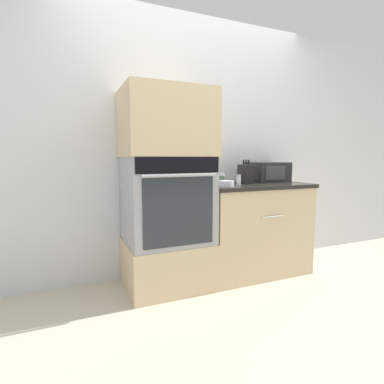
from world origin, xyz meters
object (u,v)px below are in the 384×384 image
microwave (268,172)px  condiment_jar_near (214,179)px  knife_block (246,174)px  condiment_jar_far (239,180)px  condiment_jar_back (221,179)px  wall_oven (167,200)px  bowl (225,183)px  condiment_jar_mid (218,179)px

microwave → condiment_jar_near: (-0.65, -0.03, -0.05)m
knife_block → condiment_jar_far: knife_block is taller
condiment_jar_near → condiment_jar_back: (0.03, -0.09, 0.01)m
knife_block → condiment_jar_back: knife_block is taller
wall_oven → condiment_jar_far: wall_oven is taller
condiment_jar_near → condiment_jar_far: same height
bowl → condiment_jar_far: condiment_jar_far is taller
wall_oven → bowl: bearing=-15.4°
bowl → condiment_jar_far: (0.18, 0.07, 0.02)m
microwave → condiment_jar_mid: size_ratio=3.98×
bowl → condiment_jar_back: size_ratio=1.39×
bowl → condiment_jar_near: (0.01, 0.24, 0.02)m
bowl → condiment_jar_mid: bearing=74.4°
knife_block → condiment_jar_mid: bearing=143.4°
condiment_jar_far → knife_block: bearing=29.6°
bowl → condiment_jar_far: bearing=21.2°
condiment_jar_mid → condiment_jar_far: condiment_jar_far is taller
knife_block → condiment_jar_far: 0.15m
condiment_jar_mid → condiment_jar_back: condiment_jar_back is taller
wall_oven → microwave: wall_oven is taller
condiment_jar_near → knife_block: bearing=-19.0°
wall_oven → condiment_jar_far: bearing=-5.7°
wall_oven → microwave: bearing=6.6°
wall_oven → condiment_jar_back: bearing=1.5°
microwave → bowl: microwave is taller
condiment_jar_mid → condiment_jar_back: bearing=-105.3°
microwave → condiment_jar_back: bearing=-169.1°
wall_oven → knife_block: size_ratio=3.20×
microwave → condiment_jar_far: size_ratio=3.93×
microwave → bowl: (-0.66, -0.27, -0.08)m
bowl → condiment_jar_mid: condiment_jar_mid is taller
wall_oven → bowl: size_ratio=4.98×
condiment_jar_far → bowl: bearing=-158.8°
bowl → condiment_jar_near: bearing=86.9°
knife_block → bowl: 0.34m
knife_block → condiment_jar_back: (-0.26, 0.01, -0.04)m
wall_oven → condiment_jar_near: bearing=11.3°
condiment_jar_mid → condiment_jar_far: 0.25m
knife_block → condiment_jar_near: 0.31m
wall_oven → condiment_jar_near: size_ratio=7.71×
knife_block → condiment_jar_near: (-0.29, 0.10, -0.05)m
bowl → condiment_jar_near: condiment_jar_near is taller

